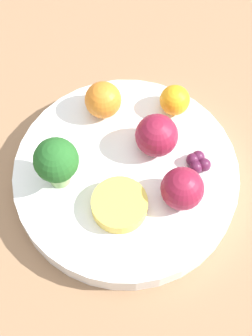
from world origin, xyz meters
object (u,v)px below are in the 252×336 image
Objects in this scene: orange_front at (103,100)px; bowl at (126,178)px; orange_back at (175,100)px; grape_cluster at (198,162)px; apple_green at (157,135)px; broccoli at (56,162)px; small_cup at (120,205)px; apple_red at (182,189)px.

bowl is at bearing 125.57° from orange_front.
orange_back is (-0.08, -0.03, -0.00)m from orange_front.
orange_front reaches higher than grape_cluster.
grape_cluster is (-0.07, -0.03, 0.02)m from bowl.
apple_green is 1.37× the size of orange_back.
grape_cluster is at bearing 169.35° from apple_green.
grape_cluster is at bearing -156.07° from bowl.
apple_green reaches higher than orange_front.
orange_back reaches higher than bowl.
broccoli is 1.13× the size of small_cup.
apple_green is 0.05m from grape_cluster.
apple_red is at bearing 80.75° from grape_cluster.
apple_green reaches higher than small_cup.
apple_green is at bearing 158.68° from orange_front.
small_cup is (0.01, 0.08, -0.02)m from apple_green.
broccoli is at bearing 39.23° from apple_green.
grape_cluster is 0.10m from small_cup.
broccoli is 1.60× the size of orange_front.
broccoli reaches higher than small_cup.
apple_red is 0.14m from orange_front.
orange_front is 0.13m from small_cup.
orange_front is 0.13m from grape_cluster.
orange_front is 1.48× the size of grape_cluster.
apple_red reaches higher than small_cup.
small_cup is at bearing 79.86° from apple_green.
broccoli is 0.15m from grape_cluster.
apple_red reaches higher than grape_cluster.
broccoli reaches higher than apple_green.
bowl is 4.18× the size of small_cup.
broccoli is 0.11m from apple_green.
apple_green is at bearing -140.77° from broccoli.
small_cup is at bearing 116.62° from orange_front.
orange_back is at bearing -70.74° from apple_red.
orange_front is 0.70× the size of small_cup.
orange_back reaches higher than small_cup.
orange_front is (0.07, -0.03, -0.00)m from apple_green.
bowl is 3.70× the size of broccoli.
grape_cluster is at bearing 124.79° from orange_back.
orange_back is (0.04, -0.11, -0.01)m from apple_red.
bowl is at bearing 62.41° from apple_green.
grape_cluster is at bearing -155.83° from broccoli.
apple_red is 1.32× the size of orange_back.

